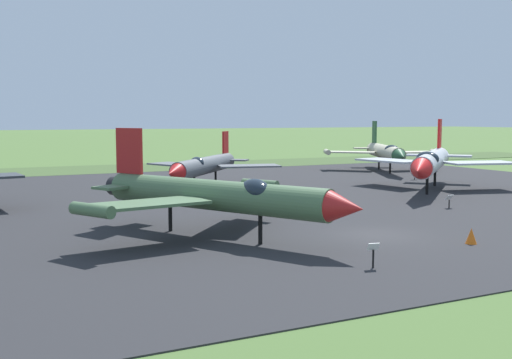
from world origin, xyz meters
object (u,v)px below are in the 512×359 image
(traffic_cone, at_px, (471,236))
(jet_fighter_rear_center, at_px, (385,152))
(jet_fighter_rear_right, at_px, (215,194))
(info_placard_rear_right, at_px, (373,253))
(jet_fighter_front_left, at_px, (431,161))
(info_placard_front_left, at_px, (449,200))
(info_placard_rear_center, at_px, (415,174))
(info_placard_rear_left, at_px, (177,195))
(jet_fighter_rear_left, at_px, (205,165))

(traffic_cone, bearing_deg, jet_fighter_rear_center, 57.52)
(jet_fighter_rear_right, distance_m, info_placard_rear_right, 9.05)
(jet_fighter_front_left, bearing_deg, info_placard_rear_right, -136.95)
(jet_fighter_front_left, height_order, info_placard_front_left, jet_fighter_front_left)
(info_placard_rear_center, bearing_deg, info_placard_rear_left, -167.98)
(jet_fighter_rear_center, height_order, info_placard_rear_left, jet_fighter_rear_center)
(jet_fighter_rear_center, xyz_separation_m, jet_fighter_rear_right, (-30.96, -26.05, -0.04))
(traffic_cone, bearing_deg, jet_fighter_front_left, 52.56)
(jet_fighter_rear_right, bearing_deg, jet_fighter_rear_center, 40.08)
(jet_fighter_rear_left, height_order, info_placard_rear_left, jet_fighter_rear_left)
(jet_fighter_rear_left, relative_size, jet_fighter_rear_right, 0.89)
(info_placard_rear_left, relative_size, jet_fighter_rear_right, 0.07)
(jet_fighter_front_left, relative_size, traffic_cone, 18.75)
(info_placard_rear_center, bearing_deg, info_placard_rear_right, -133.49)
(info_placard_rear_left, bearing_deg, info_placard_rear_right, -87.23)
(jet_fighter_front_left, distance_m, info_placard_rear_left, 21.00)
(jet_fighter_front_left, relative_size, info_placard_rear_right, 14.30)
(jet_fighter_rear_center, relative_size, jet_fighter_rear_left, 1.20)
(jet_fighter_front_left, height_order, info_placard_rear_right, jet_fighter_front_left)
(info_placard_front_left, relative_size, jet_fighter_rear_center, 0.06)
(info_placard_rear_left, bearing_deg, traffic_cone, -67.35)
(jet_fighter_rear_right, xyz_separation_m, traffic_cone, (10.13, -6.67, -1.80))
(info_placard_rear_left, xyz_separation_m, traffic_cone, (7.89, -18.92, -0.26))
(info_placard_front_left, relative_size, jet_fighter_rear_right, 0.06)
(info_placard_front_left, height_order, info_placard_rear_right, info_placard_rear_right)
(info_placard_rear_left, relative_size, traffic_cone, 1.29)
(jet_fighter_rear_left, bearing_deg, jet_fighter_rear_right, -110.04)
(jet_fighter_rear_center, height_order, traffic_cone, jet_fighter_rear_center)
(jet_fighter_rear_right, bearing_deg, info_placard_front_left, 7.81)
(info_placard_front_left, distance_m, info_placard_rear_center, 18.50)
(info_placard_rear_center, height_order, jet_fighter_rear_left, jet_fighter_rear_left)
(jet_fighter_rear_center, bearing_deg, jet_fighter_rear_right, -139.92)
(info_placard_front_left, relative_size, info_placard_rear_right, 0.87)
(info_placard_rear_center, xyz_separation_m, traffic_cone, (-17.78, -24.38, -0.22))
(traffic_cone, bearing_deg, info_placard_front_left, 50.82)
(info_placard_rear_left, bearing_deg, info_placard_front_left, -32.78)
(jet_fighter_rear_center, distance_m, info_placard_rear_right, 44.18)
(jet_fighter_rear_left, height_order, traffic_cone, jet_fighter_rear_left)
(jet_fighter_front_left, bearing_deg, jet_fighter_rear_right, -156.10)
(info_placard_rear_right, bearing_deg, jet_fighter_rear_center, 51.10)
(jet_fighter_rear_center, height_order, info_placard_rear_center, jet_fighter_rear_center)
(jet_fighter_rear_right, relative_size, traffic_cone, 17.73)
(jet_fighter_rear_center, relative_size, info_placard_rear_center, 16.13)
(info_placard_front_left, distance_m, traffic_cone, 11.71)
(info_placard_front_left, relative_size, info_placard_rear_left, 0.89)
(jet_fighter_front_left, height_order, jet_fighter_rear_left, jet_fighter_front_left)
(jet_fighter_front_left, relative_size, jet_fighter_rear_right, 1.06)
(jet_fighter_rear_center, xyz_separation_m, info_placard_rear_left, (-28.72, -13.80, -1.58))
(info_placard_rear_left, xyz_separation_m, info_placard_rear_right, (0.99, -20.56, -0.03))
(jet_fighter_rear_left, bearing_deg, traffic_cone, -82.95)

